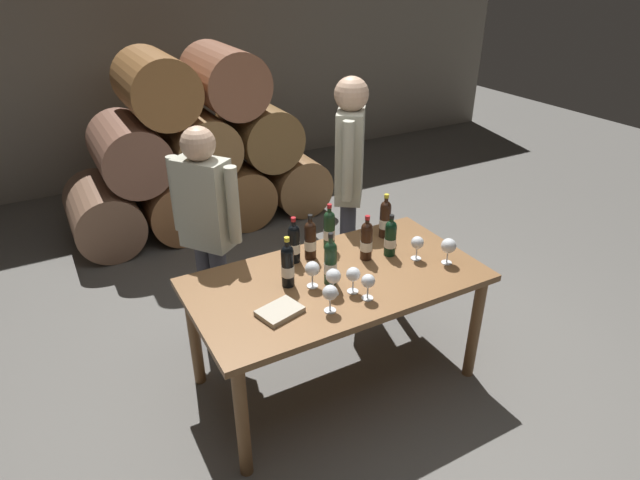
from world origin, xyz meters
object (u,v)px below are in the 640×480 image
at_px(wine_bottle_0, 385,219).
at_px(wine_bottle_3, 329,229).
at_px(wine_bottle_6, 390,238).
at_px(wine_bottle_5, 366,240).
at_px(dining_table, 337,290).
at_px(wine_bottle_2, 288,265).
at_px(wine_bottle_4, 310,240).
at_px(wine_glass_3, 354,275).
at_px(wine_glass_0, 449,246).
at_px(taster_seated_left, 207,223).
at_px(wine_glass_4, 330,293).
at_px(wine_glass_5, 333,277).
at_px(wine_glass_1, 368,282).
at_px(wine_glass_6, 312,269).
at_px(wine_bottle_7, 294,243).
at_px(sommelier_presenting, 349,174).
at_px(wine_glass_2, 417,243).
at_px(wine_bottle_1, 330,262).
at_px(tasting_notebook, 280,311).

distance_m(wine_bottle_0, wine_bottle_3, 0.40).
distance_m(wine_bottle_0, wine_bottle_6, 0.24).
bearing_deg(wine_bottle_5, dining_table, -159.56).
relative_size(wine_bottle_0, wine_bottle_2, 0.99).
distance_m(wine_bottle_4, wine_glass_3, 0.45).
distance_m(wine_bottle_2, wine_glass_3, 0.37).
distance_m(wine_glass_0, taster_seated_left, 1.49).
distance_m(wine_glass_4, wine_glass_5, 0.16).
bearing_deg(taster_seated_left, wine_glass_1, -60.53).
bearing_deg(wine_glass_6, wine_bottle_6, 8.27).
bearing_deg(wine_bottle_3, wine_bottle_0, -6.63).
distance_m(wine_bottle_4, wine_bottle_7, 0.11).
xyz_separation_m(wine_bottle_7, wine_glass_6, (-0.04, -0.30, -0.02)).
height_order(wine_bottle_6, taster_seated_left, taster_seated_left).
height_order(dining_table, wine_glass_0, wine_glass_0).
relative_size(wine_glass_0, sommelier_presenting, 0.10).
distance_m(wine_glass_1, wine_glass_3, 0.10).
bearing_deg(wine_glass_1, wine_bottle_6, 41.03).
bearing_deg(wine_bottle_4, wine_glass_1, -83.50).
distance_m(dining_table, wine_glass_2, 0.57).
bearing_deg(wine_bottle_7, wine_glass_6, -97.12).
bearing_deg(wine_glass_4, wine_glass_1, 0.29).
distance_m(wine_bottle_5, wine_glass_1, 0.43).
xyz_separation_m(wine_bottle_1, wine_glass_5, (-0.04, -0.11, -0.02)).
distance_m(wine_glass_0, wine_glass_2, 0.18).
distance_m(wine_glass_4, taster_seated_left, 1.04).
distance_m(wine_glass_2, wine_glass_6, 0.70).
relative_size(wine_bottle_1, wine_bottle_5, 1.09).
distance_m(wine_bottle_2, wine_bottle_7, 0.27).
height_order(wine_glass_2, wine_glass_5, wine_glass_5).
height_order(wine_bottle_3, wine_bottle_5, wine_bottle_3).
distance_m(wine_bottle_1, wine_bottle_4, 0.31).
distance_m(wine_bottle_3, wine_glass_0, 0.74).
relative_size(wine_bottle_4, wine_glass_5, 1.85).
relative_size(wine_bottle_7, wine_glass_6, 1.86).
xyz_separation_m(wine_bottle_0, wine_bottle_7, (-0.67, -0.00, -0.00)).
bearing_deg(wine_bottle_6, wine_bottle_0, 62.46).
distance_m(wine_glass_3, tasting_notebook, 0.45).
xyz_separation_m(wine_bottle_2, sommelier_presenting, (0.83, 0.69, 0.15)).
height_order(wine_glass_3, wine_glass_5, wine_glass_5).
bearing_deg(wine_glass_4, sommelier_presenting, 53.88).
bearing_deg(wine_bottle_1, wine_bottle_7, 102.31).
distance_m(wine_bottle_0, wine_glass_1, 0.75).
bearing_deg(wine_glass_3, wine_bottle_1, 114.73).
xyz_separation_m(wine_glass_5, taster_seated_left, (-0.42, 0.86, 0.05)).
xyz_separation_m(wine_glass_0, wine_glass_5, (-0.77, 0.04, -0.00)).
relative_size(dining_table, wine_bottle_1, 5.37).
bearing_deg(wine_bottle_6, wine_glass_4, -151.50).
distance_m(wine_bottle_1, wine_glass_3, 0.16).
height_order(wine_bottle_0, wine_glass_3, wine_bottle_0).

